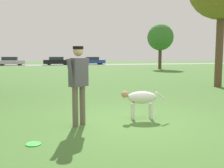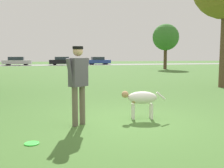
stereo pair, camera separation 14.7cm
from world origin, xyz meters
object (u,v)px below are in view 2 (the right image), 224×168
(dog, at_px, (141,99))
(parked_car_black, at_px, (62,61))
(frisbee, at_px, (32,143))
(parked_car_silver, at_px, (17,61))
(parked_car_blue, at_px, (98,61))
(tree_far_right, at_px, (166,37))
(person, at_px, (78,79))

(dog, relative_size, parked_car_black, 0.25)
(dog, xyz_separation_m, frisbee, (-2.53, -1.31, -0.49))
(parked_car_silver, xyz_separation_m, parked_car_black, (6.91, -0.07, -0.01))
(parked_car_blue, bearing_deg, tree_far_right, -74.45)
(frisbee, bearing_deg, parked_car_blue, 77.39)
(person, xyz_separation_m, dog, (1.57, 0.24, -0.56))
(person, xyz_separation_m, parked_car_black, (1.71, 37.00, -0.41))
(frisbee, distance_m, tree_far_right, 26.42)
(frisbee, distance_m, parked_car_blue, 39.26)
(dog, xyz_separation_m, tree_far_right, (10.70, 21.27, 3.04))
(parked_car_silver, bearing_deg, parked_car_black, 0.46)
(parked_car_silver, bearing_deg, person, -80.98)
(dog, bearing_deg, tree_far_right, -104.84)
(frisbee, bearing_deg, parked_car_silver, 96.35)
(person, height_order, frisbee, person)
(person, height_order, parked_car_silver, person)
(parked_car_black, bearing_deg, tree_far_right, -56.82)
(person, height_order, parked_car_black, person)
(parked_car_silver, distance_m, parked_car_black, 6.91)
(tree_far_right, bearing_deg, parked_car_silver, 138.34)
(person, distance_m, parked_car_black, 37.04)
(parked_car_silver, bearing_deg, frisbee, -82.63)
(frisbee, bearing_deg, person, 48.02)
(frisbee, height_order, tree_far_right, tree_far_right)
(person, distance_m, parked_car_silver, 37.43)
(tree_far_right, bearing_deg, parked_car_black, 124.30)
(frisbee, relative_size, parked_car_blue, 0.07)
(dog, height_order, parked_car_blue, parked_car_blue)
(dog, relative_size, frisbee, 4.20)
(tree_far_right, bearing_deg, person, -119.69)
(tree_far_right, height_order, parked_car_black, tree_far_right)
(tree_far_right, distance_m, parked_car_black, 18.96)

